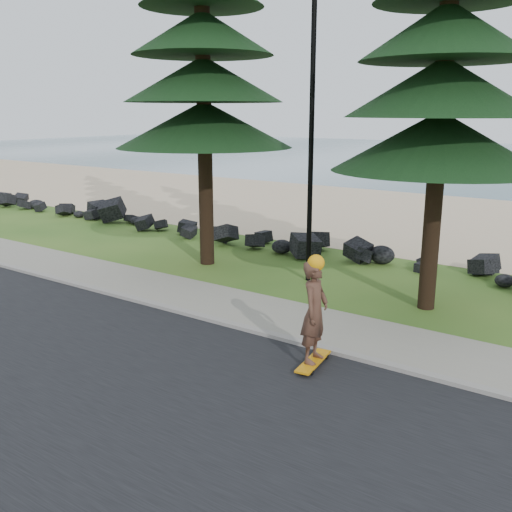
{
  "coord_description": "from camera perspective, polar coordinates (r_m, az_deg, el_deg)",
  "views": [
    {
      "loc": [
        7.57,
        -10.28,
        4.62
      ],
      "look_at": [
        0.44,
        0.0,
        1.43
      ],
      "focal_mm": 40.0,
      "sensor_mm": 36.0,
      "label": 1
    }
  ],
  "objects": [
    {
      "name": "sidewalk",
      "position": [
        13.72,
        -1.02,
        -5.22
      ],
      "size": [
        160.0,
        2.0,
        0.08
      ],
      "primitive_type": "cube",
      "color": "gray",
      "rests_on": "ground"
    },
    {
      "name": "ground",
      "position": [
        13.58,
        -1.52,
        -5.61
      ],
      "size": [
        160.0,
        160.0,
        0.0
      ],
      "primitive_type": "plane",
      "color": "#315B1C",
      "rests_on": "ground"
    },
    {
      "name": "road",
      "position": [
        10.58,
        -16.42,
        -12.17
      ],
      "size": [
        160.0,
        7.0,
        0.02
      ],
      "primitive_type": "cube",
      "color": "black",
      "rests_on": "ground"
    },
    {
      "name": "beach_sand",
      "position": [
        26.32,
        17.52,
        3.53
      ],
      "size": [
        160.0,
        15.0,
        0.01
      ],
      "primitive_type": "cube",
      "color": "beige",
      "rests_on": "ground"
    },
    {
      "name": "lamp_post",
      "position": [
        15.47,
        5.57,
        12.43
      ],
      "size": [
        0.25,
        0.14,
        8.14
      ],
      "color": "black",
      "rests_on": "ground"
    },
    {
      "name": "skateboarder",
      "position": [
        10.46,
        5.89,
        -5.61
      ],
      "size": [
        0.54,
        1.17,
        2.13
      ],
      "rotation": [
        0.0,
        0.0,
        1.7
      ],
      "color": "orange",
      "rests_on": "ground"
    },
    {
      "name": "seawall_boulders",
      "position": [
        18.19,
        8.97,
        -0.6
      ],
      "size": [
        60.0,
        2.4,
        1.1
      ],
      "primitive_type": null,
      "color": "black",
      "rests_on": "ground"
    },
    {
      "name": "kerb",
      "position": [
        12.89,
        -3.9,
        -6.51
      ],
      "size": [
        160.0,
        0.2,
        0.1
      ],
      "primitive_type": "cube",
      "color": "gray",
      "rests_on": "ground"
    }
  ]
}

